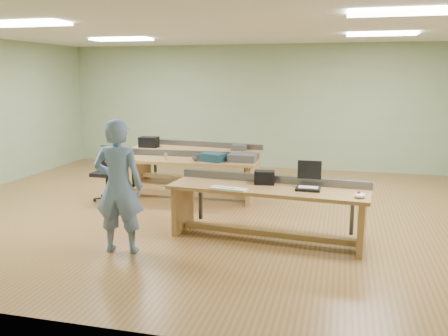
{
  "coord_description": "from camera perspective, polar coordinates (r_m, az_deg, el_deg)",
  "views": [
    {
      "loc": [
        1.92,
        -7.56,
        2.25
      ],
      "look_at": [
        0.16,
        -0.6,
        0.85
      ],
      "focal_mm": 38.0,
      "sensor_mm": 36.0,
      "label": 1
    }
  ],
  "objects": [
    {
      "name": "workbench_back",
      "position": [
        10.0,
        -3.44,
        1.25
      ],
      "size": [
        2.84,
        1.07,
        0.86
      ],
      "rotation": [
        0.0,
        0.0,
        -0.12
      ],
      "color": "#B27D4B",
      "rests_on": "floor"
    },
    {
      "name": "wall_front",
      "position": [
        4.11,
        -13.96,
        0.21
      ],
      "size": [
        10.0,
        0.04,
        3.0
      ],
      "primitive_type": "cube",
      "color": "#8DA37B",
      "rests_on": "floor"
    },
    {
      "name": "mug",
      "position": [
        8.51,
        -3.45,
        1.19
      ],
      "size": [
        0.13,
        0.13,
        0.1
      ],
      "primitive_type": "imported",
      "rotation": [
        0.0,
        0.0,
        -0.02
      ],
      "color": "#3B3B3E",
      "rests_on": "workbench_mid"
    },
    {
      "name": "fluor_panels",
      "position": [
        7.83,
        -0.09,
        16.31
      ],
      "size": [
        6.2,
        3.5,
        0.03
      ],
      "color": "white",
      "rests_on": "ceiling"
    },
    {
      "name": "keyboard",
      "position": [
        6.33,
        0.55,
        -2.52
      ],
      "size": [
        0.52,
        0.25,
        0.03
      ],
      "primitive_type": "cube",
      "rotation": [
        0.0,
        0.0,
        -0.18
      ],
      "color": "beige",
      "rests_on": "workbench_front"
    },
    {
      "name": "ceiling",
      "position": [
        7.83,
        -0.09,
        16.53
      ],
      "size": [
        10.0,
        10.0,
        0.0
      ],
      "primitive_type": "plane",
      "color": "silver",
      "rests_on": "wall_back"
    },
    {
      "name": "camera_bag",
      "position": [
        6.67,
        4.9,
        -1.15
      ],
      "size": [
        0.3,
        0.21,
        0.19
      ],
      "primitive_type": "cube",
      "rotation": [
        0.0,
        0.0,
        0.11
      ],
      "color": "black",
      "rests_on": "workbench_front"
    },
    {
      "name": "parts_bin_grey",
      "position": [
        8.43,
        2.22,
        1.23
      ],
      "size": [
        0.5,
        0.33,
        0.13
      ],
      "primitive_type": "cube",
      "rotation": [
        0.0,
        0.0,
        -0.05
      ],
      "color": "#3B3B3E",
      "rests_on": "workbench_mid"
    },
    {
      "name": "workbench_mid",
      "position": [
        8.77,
        -4.91,
        -0.16
      ],
      "size": [
        2.75,
        0.83,
        0.86
      ],
      "rotation": [
        0.0,
        0.0,
        0.04
      ],
      "color": "#B27D4B",
      "rests_on": "floor"
    },
    {
      "name": "tray_back",
      "position": [
        9.68,
        1.81,
        2.46
      ],
      "size": [
        0.3,
        0.24,
        0.11
      ],
      "primitive_type": "cube",
      "rotation": [
        0.0,
        0.0,
        -0.09
      ],
      "color": "#3B3B3E",
      "rests_on": "workbench_back"
    },
    {
      "name": "task_chair",
      "position": [
        8.93,
        -13.69,
        -1.5
      ],
      "size": [
        0.54,
        0.54,
        0.98
      ],
      "rotation": [
        0.0,
        0.0,
        -0.01
      ],
      "color": "black",
      "rests_on": "floor"
    },
    {
      "name": "person",
      "position": [
        6.17,
        -12.55,
        -2.18
      ],
      "size": [
        0.68,
        0.49,
        1.73
      ],
      "primitive_type": "imported",
      "rotation": [
        0.0,
        0.0,
        3.27
      ],
      "color": "slate",
      "rests_on": "floor"
    },
    {
      "name": "parts_bin_teal",
      "position": [
        8.46,
        -1.29,
        1.31
      ],
      "size": [
        0.49,
        0.42,
        0.14
      ],
      "primitive_type": "cube",
      "rotation": [
        0.0,
        0.0,
        -0.32
      ],
      "color": "#13323F",
      "rests_on": "workbench_mid"
    },
    {
      "name": "workbench_front",
      "position": [
        6.58,
        5.28,
        -3.96
      ],
      "size": [
        2.79,
        0.97,
        0.86
      ],
      "rotation": [
        0.0,
        0.0,
        -0.09
      ],
      "color": "#B27D4B",
      "rests_on": "floor"
    },
    {
      "name": "wall_back",
      "position": [
        11.74,
        4.77,
        7.33
      ],
      "size": [
        10.0,
        0.04,
        3.0
      ],
      "primitive_type": "cube",
      "color": "#8DA37B",
      "rests_on": "floor"
    },
    {
      "name": "floor",
      "position": [
        8.11,
        -0.08,
        -5.06
      ],
      "size": [
        10.0,
        10.0,
        0.0
      ],
      "primitive_type": "plane",
      "color": "brown",
      "rests_on": "ground"
    },
    {
      "name": "laptop_base",
      "position": [
        6.43,
        10.09,
        -2.48
      ],
      "size": [
        0.32,
        0.26,
        0.03
      ],
      "primitive_type": "cube",
      "rotation": [
        0.0,
        0.0,
        -0.01
      ],
      "color": "black",
      "rests_on": "workbench_front"
    },
    {
      "name": "storage_box_back",
      "position": [
        10.25,
        -9.02,
        3.11
      ],
      "size": [
        0.4,
        0.29,
        0.22
      ],
      "primitive_type": "cube",
      "rotation": [
        0.0,
        0.0,
        0.04
      ],
      "color": "black",
      "rests_on": "workbench_back"
    },
    {
      "name": "trackball_mouse",
      "position": [
        6.16,
        16.03,
        -3.16
      ],
      "size": [
        0.16,
        0.18,
        0.07
      ],
      "primitive_type": "ellipsoid",
      "rotation": [
        0.0,
        0.0,
        0.15
      ],
      "color": "white",
      "rests_on": "workbench_front"
    },
    {
      "name": "laptop_screen",
      "position": [
        6.5,
        10.25,
        -0.21
      ],
      "size": [
        0.32,
        0.02,
        0.25
      ],
      "primitive_type": "cube",
      "rotation": [
        0.0,
        0.0,
        -0.01
      ],
      "color": "black",
      "rests_on": "laptop_base"
    },
    {
      "name": "drinks_can",
      "position": [
        8.73,
        -7.01,
        1.43
      ],
      "size": [
        0.08,
        0.08,
        0.11
      ],
      "primitive_type": "cylinder",
      "rotation": [
        0.0,
        0.0,
        -0.26
      ],
      "color": "silver",
      "rests_on": "workbench_mid"
    }
  ]
}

